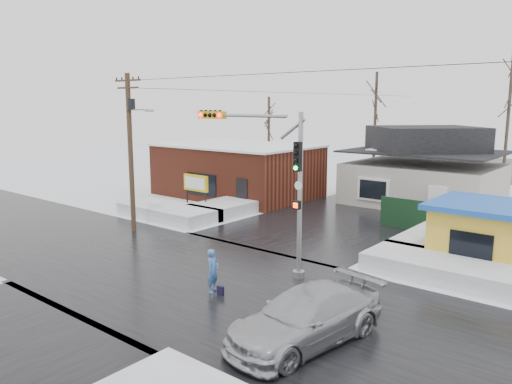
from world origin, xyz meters
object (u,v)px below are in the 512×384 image
Objects in this scene: utility_pole at (131,143)px; car at (306,317)px; traffic_signal at (270,169)px; kiosk at (484,233)px; pedestrian at (213,271)px; marquee_sign at (196,184)px.

utility_pole is 1.58× the size of car.
traffic_signal reaches higher than car.
utility_pole is at bearing 177.05° from traffic_signal.
traffic_signal is at bearing -2.95° from utility_pole.
traffic_signal is 1.52× the size of kiosk.
pedestrian is 0.31× the size of car.
traffic_signal is at bearing 146.81° from car.
utility_pole is at bearing -159.56° from kiosk.
utility_pole reaches higher than car.
car is at bearing -99.74° from kiosk.
kiosk is at bearing 44.84° from traffic_signal.
utility_pole is 1.96× the size of kiosk.
kiosk is 11.87m from car.
kiosk is 2.65× the size of pedestrian.
pedestrian is 5.28m from car.
kiosk reaches higher than pedestrian.
marquee_sign is 0.55× the size of kiosk.
kiosk is (18.50, 0.50, -0.46)m from marquee_sign.
utility_pole is at bearing -79.87° from marquee_sign.
car is at bearing -115.09° from pedestrian.
utility_pole is (-10.36, 0.53, 0.57)m from traffic_signal.
marquee_sign reaches higher than pedestrian.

